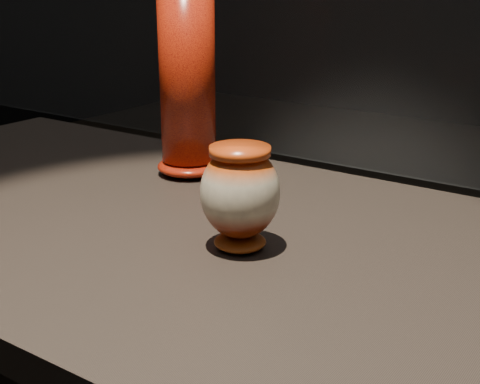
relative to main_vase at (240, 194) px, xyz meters
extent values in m
cube|color=black|center=(0.02, 0.04, -0.11)|extent=(2.00, 0.80, 0.05)
ellipsoid|color=maroon|center=(0.00, 0.00, -0.07)|extent=(0.09, 0.09, 0.02)
ellipsoid|color=beige|center=(0.00, 0.00, 0.00)|extent=(0.13, 0.13, 0.14)
cylinder|color=#D54E14|center=(0.00, 0.00, 0.06)|extent=(0.10, 0.10, 0.01)
ellipsoid|color=red|center=(-0.30, 0.25, -0.07)|extent=(0.15, 0.15, 0.03)
cylinder|color=red|center=(-0.30, 0.25, 0.13)|extent=(0.13, 0.13, 0.37)
camera|label=1|loc=(0.52, -0.75, 0.31)|focal=50.00mm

